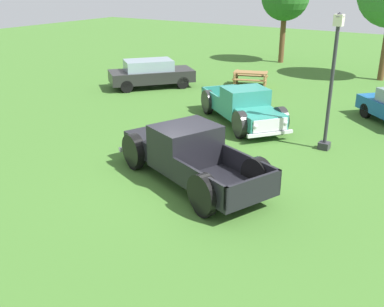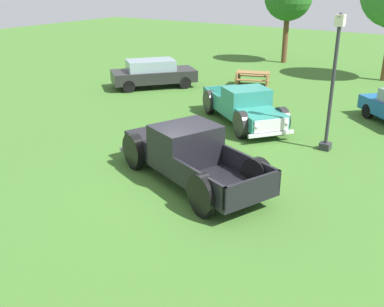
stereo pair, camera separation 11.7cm
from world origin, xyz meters
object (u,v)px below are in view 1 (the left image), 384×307
at_px(pickup_truck_foreground, 184,153).
at_px(pickup_truck_behind_left, 245,108).
at_px(sedan_distant_b, 151,73).
at_px(picnic_table, 250,77).
at_px(lamp_post_near, 332,81).

bearing_deg(pickup_truck_foreground, pickup_truck_behind_left, 98.43).
relative_size(pickup_truck_behind_left, sedan_distant_b, 1.09).
relative_size(pickup_truck_foreground, picnic_table, 2.60).
bearing_deg(picnic_table, pickup_truck_behind_left, -65.14).
bearing_deg(pickup_truck_foreground, picnic_table, 107.58).
xyz_separation_m(sedan_distant_b, picnic_table, (4.33, 3.21, -0.28)).
bearing_deg(picnic_table, pickup_truck_foreground, -72.42).
bearing_deg(lamp_post_near, picnic_table, 132.12).
xyz_separation_m(pickup_truck_behind_left, sedan_distant_b, (-7.25, 3.09, 0.05)).
height_order(sedan_distant_b, lamp_post_near, lamp_post_near).
distance_m(pickup_truck_foreground, pickup_truck_behind_left, 5.53).
distance_m(lamp_post_near, picnic_table, 9.81).
relative_size(lamp_post_near, picnic_table, 2.08).
relative_size(pickup_truck_foreground, sedan_distant_b, 1.25).
bearing_deg(sedan_distant_b, pickup_truck_behind_left, -23.07).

